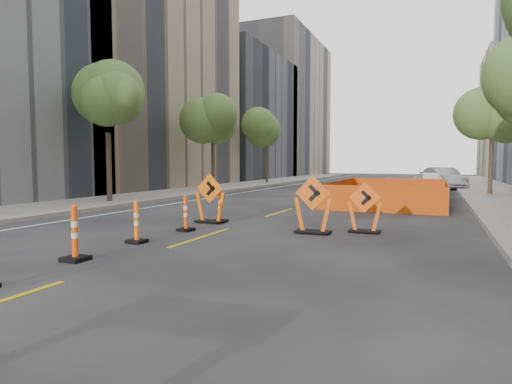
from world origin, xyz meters
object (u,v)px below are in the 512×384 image
at_px(channelizer_6, 220,206).
at_px(chevron_sign_right, 365,208).
at_px(chevron_sign_left, 210,198).
at_px(parked_car_near, 430,182).
at_px(chevron_sign_center, 313,204).
at_px(parked_car_far, 434,176).
at_px(parked_car_mid, 443,178).
at_px(channelizer_4, 137,222).
at_px(channelizer_5, 186,213).
at_px(channelizer_3, 75,233).

distance_m(channelizer_6, chevron_sign_right, 4.66).
relative_size(chevron_sign_left, parked_car_near, 0.39).
distance_m(chevron_sign_center, parked_car_far, 28.70).
bearing_deg(chevron_sign_right, parked_car_mid, 78.06).
height_order(channelizer_4, channelizer_5, channelizer_4).
xyz_separation_m(channelizer_5, parked_car_near, (6.15, 18.98, 0.18)).
xyz_separation_m(channelizer_5, channelizer_6, (0.05, 2.00, 0.01)).
bearing_deg(chevron_sign_right, parked_car_far, 80.58).
height_order(channelizer_5, channelizer_6, channelizer_6).
bearing_deg(channelizer_6, chevron_sign_right, -3.72).
bearing_deg(parked_car_near, parked_car_far, 75.31).
bearing_deg(parked_car_near, chevron_sign_right, -108.54).
distance_m(channelizer_3, channelizer_5, 4.00).
distance_m(channelizer_3, parked_car_mid, 28.84).
relative_size(channelizer_5, parked_car_near, 0.25).
xyz_separation_m(channelizer_3, parked_car_far, (6.36, 33.57, 0.20)).
bearing_deg(channelizer_3, chevron_sign_right, 50.31).
distance_m(channelizer_5, chevron_sign_left, 1.76).
height_order(channelizer_4, chevron_sign_left, chevron_sign_left).
bearing_deg(chevron_sign_left, channelizer_6, 57.67).
xyz_separation_m(parked_car_near, parked_car_mid, (0.84, 4.99, 0.09)).
height_order(channelizer_6, parked_car_mid, parked_car_mid).
distance_m(chevron_sign_left, parked_car_mid, 23.37).
bearing_deg(channelizer_6, chevron_sign_left, -127.23).
bearing_deg(parked_car_far, channelizer_4, -89.25).
bearing_deg(channelizer_3, channelizer_6, 89.30).
distance_m(chevron_sign_left, chevron_sign_center, 3.64).
relative_size(chevron_sign_right, parked_car_far, 0.26).
distance_m(channelizer_4, channelizer_5, 2.00).
relative_size(channelizer_5, parked_car_mid, 0.21).
bearing_deg(channelizer_5, channelizer_6, 88.70).
bearing_deg(channelizer_5, parked_car_near, 72.04).
xyz_separation_m(chevron_sign_center, parked_car_far, (2.91, 28.55, -0.03)).
bearing_deg(channelizer_4, parked_car_near, 73.35).
height_order(chevron_sign_left, parked_car_mid, chevron_sign_left).
height_order(channelizer_3, channelizer_6, channelizer_3).
distance_m(channelizer_3, parked_car_far, 34.17).
bearing_deg(parked_car_far, chevron_sign_right, -81.05).
xyz_separation_m(channelizer_4, parked_car_near, (6.27, 20.98, 0.17)).
bearing_deg(chevron_sign_center, parked_car_mid, 79.42).
bearing_deg(parked_car_mid, parked_car_far, 75.19).
height_order(channelizer_3, channelizer_4, channelizer_3).
bearing_deg(parked_car_mid, chevron_sign_left, -129.33).
height_order(channelizer_6, parked_car_far, parked_car_far).
bearing_deg(parked_car_far, parked_car_mid, -71.00).
distance_m(channelizer_6, chevron_sign_left, 0.44).
distance_m(chevron_sign_center, chevron_sign_right, 1.45).
xyz_separation_m(channelizer_6, parked_car_near, (6.11, 16.98, 0.17)).
bearing_deg(chevron_sign_center, channelizer_6, 162.13).
relative_size(channelizer_5, parked_car_far, 0.19).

